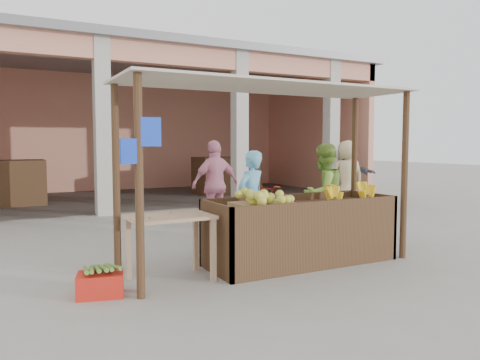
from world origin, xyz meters
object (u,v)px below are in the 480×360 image
red_crate (100,285)px  motorcycle (251,210)px  fruit_stall (301,234)px  vendor_green (324,192)px  vendor_blue (251,197)px  side_table (170,227)px

red_crate → motorcycle: bearing=49.5°
fruit_stall → vendor_green: bearing=38.8°
vendor_blue → side_table: bearing=8.8°
side_table → motorcycle: (2.17, 1.94, -0.19)m
vendor_blue → motorcycle: bearing=-142.1°
side_table → red_crate: size_ratio=2.05×
motorcycle → fruit_stall: bearing=151.7°
fruit_stall → side_table: 1.87m
motorcycle → vendor_green: bearing=-168.6°
vendor_green → motorcycle: bearing=-68.2°
red_crate → motorcycle: motorcycle is taller
side_table → motorcycle: size_ratio=0.56×
side_table → vendor_green: bearing=13.9°
fruit_stall → red_crate: size_ratio=5.42×
vendor_blue → vendor_green: size_ratio=0.95×
side_table → vendor_blue: (1.65, 1.01, 0.17)m
side_table → red_crate: (-0.86, -0.21, -0.52)m
vendor_blue → red_crate: bearing=3.2°
vendor_blue → motorcycle: 1.12m
side_table → vendor_blue: bearing=30.2°
fruit_stall → motorcycle: bearing=80.9°
fruit_stall → vendor_blue: size_ratio=1.60×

